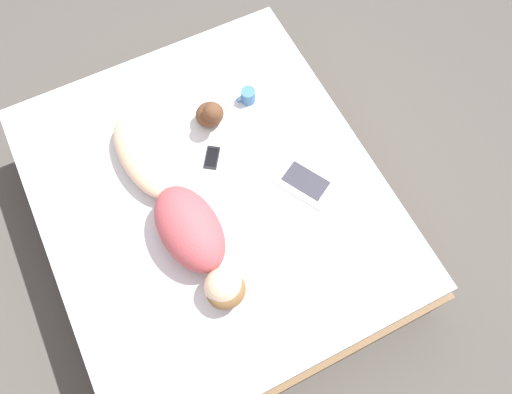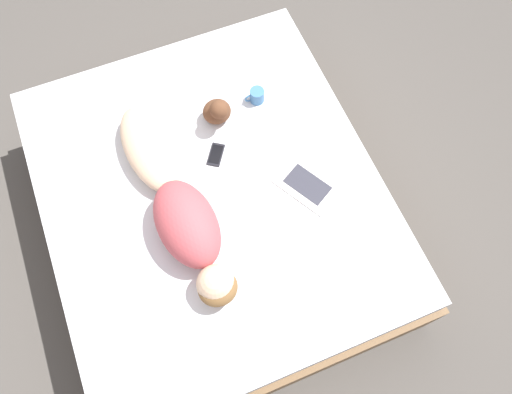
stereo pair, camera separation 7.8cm
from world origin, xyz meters
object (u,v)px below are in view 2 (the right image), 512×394
at_px(person, 178,205).
at_px(coffee_mug, 257,96).
at_px(open_magazine, 318,172).
at_px(cell_phone, 216,155).

height_order(person, coffee_mug, person).
bearing_deg(person, open_magazine, 170.70).
bearing_deg(coffee_mug, person, 38.19).
height_order(open_magazine, cell_phone, same).
distance_m(coffee_mug, cell_phone, 0.41).
bearing_deg(cell_phone, person, 75.09).
xyz_separation_m(person, coffee_mug, (-0.61, -0.48, -0.06)).
xyz_separation_m(coffee_mug, cell_phone, (0.33, 0.24, -0.04)).
xyz_separation_m(open_magazine, coffee_mug, (0.13, -0.54, 0.04)).
bearing_deg(person, coffee_mug, -146.73).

